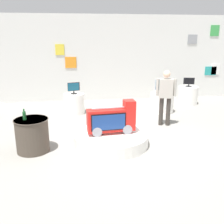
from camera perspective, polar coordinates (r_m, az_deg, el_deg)
The scene contains 13 objects.
ground_plane at distance 6.30m, azimuth 2.04°, elevation -6.67°, with size 30.00×30.00×0.00m, color gray.
back_wall_display at distance 10.21m, azimuth -2.12°, elevation 11.74°, with size 11.98×0.13×3.26m.
main_display_pedestal at distance 6.13m, azimuth -0.21°, elevation -5.92°, with size 1.76×1.76×0.28m, color white.
novelty_firetruck_tv at distance 5.97m, azimuth -0.00°, elevation -1.88°, with size 1.13×0.42×0.77m.
display_pedestal_left_rear at distance 10.12m, azimuth 16.42°, elevation 3.59°, with size 0.72×0.72×0.66m, color white.
tv_on_left_rear at distance 10.02m, azimuth 16.66°, elevation 6.38°, with size 0.40×0.23×0.33m.
display_pedestal_center_rear at distance 8.58m, azimuth -8.33°, elevation 1.84°, with size 0.66×0.66×0.66m, color white.
tv_on_center_rear at distance 8.46m, azimuth -8.49°, elevation 5.33°, with size 0.39×0.21×0.37m.
display_pedestal_right_rear at distance 8.81m, azimuth 10.99°, elevation 2.11°, with size 0.77×0.77×0.66m, color white.
tv_on_right_rear at distance 8.69m, azimuth 11.21°, elevation 5.73°, with size 0.53×0.23×0.45m.
side_table_round at distance 5.97m, azimuth -17.23°, elevation -4.87°, with size 0.74×0.74×0.75m.
bottle_on_side_table at distance 5.83m, azimuth -18.84°, elevation -0.72°, with size 0.07×0.07×0.24m.
shopper_browsing_near_truck at distance 7.37m, azimuth 11.80°, elevation 3.93°, with size 0.54×0.30×1.57m.
Camera 1 is at (-1.02, -5.70, 2.48)m, focal length 41.30 mm.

